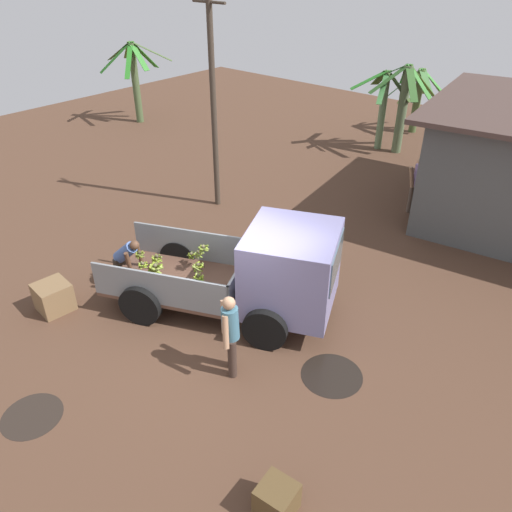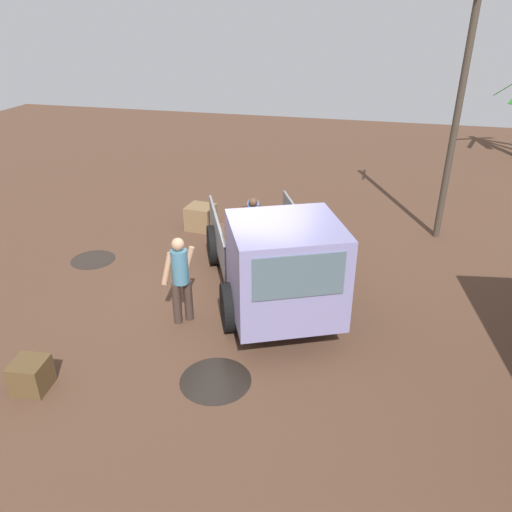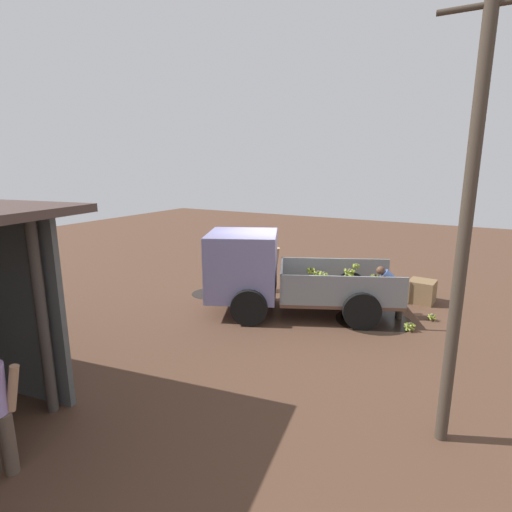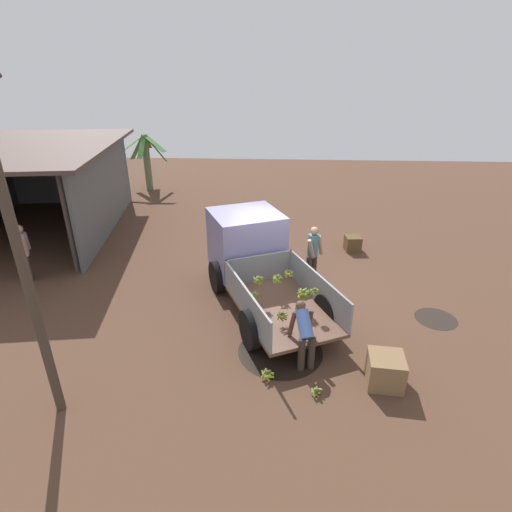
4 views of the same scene
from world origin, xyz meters
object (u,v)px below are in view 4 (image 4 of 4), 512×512
object	(u,v)px
cargo_truck	(252,252)
wooden_crate_0	(385,370)
utility_pole	(19,254)
person_bystander_near_shed	(24,250)
person_worker_loading	(304,332)
person_foreground_visitor	(313,252)
wooden_crate_1	(353,243)
banana_bunch_on_ground_0	(267,375)
banana_bunch_on_ground_1	(316,391)

from	to	relation	value
cargo_truck	wooden_crate_0	size ratio (longest dim) A/B	7.60
utility_pole	wooden_crate_0	distance (m)	6.49
person_bystander_near_shed	person_worker_loading	bearing A→B (deg)	-52.43
person_foreground_visitor	wooden_crate_1	world-z (taller)	person_foreground_visitor
person_worker_loading	wooden_crate_1	size ratio (longest dim) A/B	2.59
person_foreground_visitor	wooden_crate_1	size ratio (longest dim) A/B	3.35
banana_bunch_on_ground_0	wooden_crate_1	bearing A→B (deg)	-22.57
utility_pole	banana_bunch_on_ground_1	bearing A→B (deg)	-82.93
person_foreground_visitor	person_worker_loading	size ratio (longest dim) A/B	1.29
banana_bunch_on_ground_0	utility_pole	bearing A→B (deg)	104.57
cargo_truck	utility_pole	distance (m)	5.78
person_foreground_visitor	banana_bunch_on_ground_1	world-z (taller)	person_foreground_visitor
banana_bunch_on_ground_0	banana_bunch_on_ground_1	distance (m)	0.98
utility_pole	banana_bunch_on_ground_0	world-z (taller)	utility_pole
banana_bunch_on_ground_1	wooden_crate_0	xyz separation A→B (m)	(0.41, -1.31, 0.20)
wooden_crate_0	person_worker_loading	bearing A→B (deg)	70.89
person_worker_loading	banana_bunch_on_ground_1	distance (m)	1.15
cargo_truck	person_worker_loading	xyz separation A→B (m)	(-3.02, -1.25, -0.34)
cargo_truck	person_foreground_visitor	bearing A→B (deg)	-97.72
person_foreground_visitor	wooden_crate_0	xyz separation A→B (m)	(-4.03, -1.10, -0.60)
banana_bunch_on_ground_1	wooden_crate_1	distance (m)	6.91
wooden_crate_1	cargo_truck	bearing A→B (deg)	130.93
utility_pole	person_worker_loading	world-z (taller)	utility_pole
cargo_truck	person_worker_loading	size ratio (longest dim) A/B	3.94
person_foreground_visitor	banana_bunch_on_ground_1	size ratio (longest dim) A/B	7.34
person_bystander_near_shed	wooden_crate_0	bearing A→B (deg)	-51.88
person_bystander_near_shed	wooden_crate_0	xyz separation A→B (m)	(-3.66, -9.09, -0.61)
banana_bunch_on_ground_0	banana_bunch_on_ground_1	world-z (taller)	banana_bunch_on_ground_0
utility_pole	person_foreground_visitor	distance (m)	7.19
banana_bunch_on_ground_0	wooden_crate_1	size ratio (longest dim) A/B	0.56
banana_bunch_on_ground_1	cargo_truck	bearing A→B (deg)	20.17
utility_pole	person_foreground_visitor	bearing A→B (deg)	-43.37
banana_bunch_on_ground_1	person_bystander_near_shed	bearing A→B (deg)	62.42
person_foreground_visitor	utility_pole	bearing A→B (deg)	-88.95
utility_pole	wooden_crate_0	world-z (taller)	utility_pole
banana_bunch_on_ground_0	wooden_crate_0	distance (m)	2.22
wooden_crate_0	person_bystander_near_shed	bearing A→B (deg)	68.08
utility_pole	person_foreground_visitor	world-z (taller)	utility_pole
cargo_truck	banana_bunch_on_ground_1	bearing A→B (deg)	175.85
banana_bunch_on_ground_1	wooden_crate_1	bearing A→B (deg)	-14.39
utility_pole	wooden_crate_0	bearing A→B (deg)	-80.57
person_bystander_near_shed	wooden_crate_0	size ratio (longest dim) A/B	2.53
banana_bunch_on_ground_0	person_worker_loading	bearing A→B (deg)	-51.97
person_worker_loading	person_foreground_visitor	bearing A→B (deg)	-21.92
cargo_truck	wooden_crate_0	bearing A→B (deg)	-166.40
person_worker_loading	wooden_crate_0	xyz separation A→B (m)	(-0.52, -1.51, -0.43)
utility_pole	banana_bunch_on_ground_0	size ratio (longest dim) A/B	21.27
person_foreground_visitor	person_bystander_near_shed	xyz separation A→B (m)	(-0.38, 7.99, 0.01)
cargo_truck	banana_bunch_on_ground_0	bearing A→B (deg)	164.32
wooden_crate_0	wooden_crate_1	size ratio (longest dim) A/B	1.34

